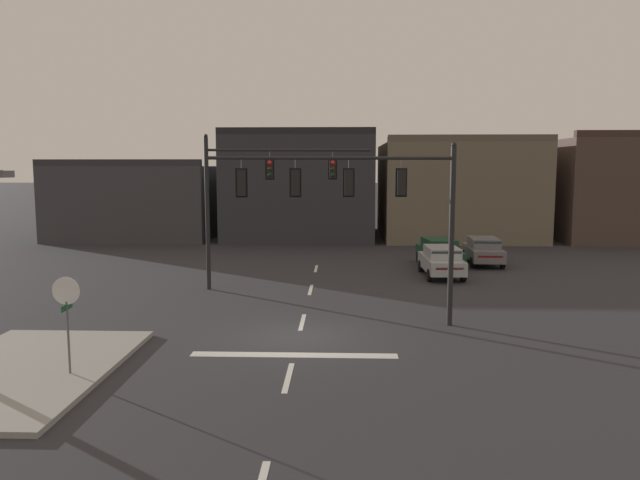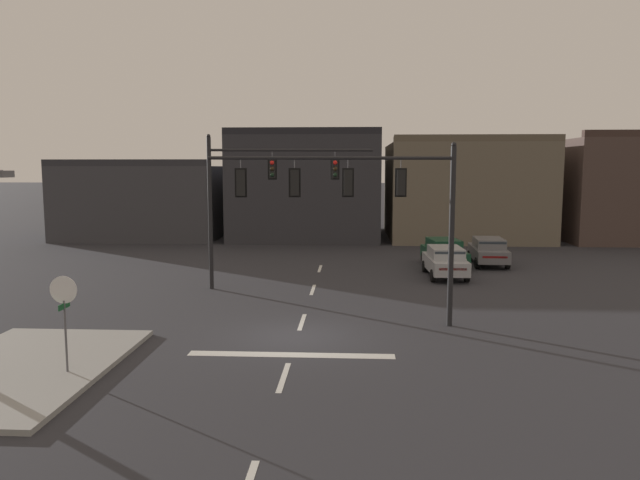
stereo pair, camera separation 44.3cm
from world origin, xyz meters
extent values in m
plane|color=#2B2B30|center=(0.00, 0.00, 0.00)|extent=(400.00, 400.00, 0.00)
cube|color=gray|center=(-7.51, -4.00, 0.07)|extent=(5.00, 8.00, 0.15)
cube|color=silver|center=(0.00, -2.00, 0.00)|extent=(6.40, 0.50, 0.01)
cube|color=silver|center=(0.00, -4.00, 0.00)|extent=(0.16, 2.40, 0.01)
cube|color=silver|center=(0.00, 2.00, 0.00)|extent=(0.16, 2.40, 0.01)
cube|color=silver|center=(0.00, 8.00, 0.00)|extent=(0.16, 2.40, 0.01)
cube|color=silver|center=(0.00, 14.00, 0.00)|extent=(0.16, 2.40, 0.01)
cylinder|color=black|center=(5.42, 1.77, 3.25)|extent=(0.20, 0.20, 6.51)
cylinder|color=black|center=(1.13, 1.31, 6.08)|extent=(8.59, 1.04, 0.12)
sphere|color=black|center=(5.42, 1.77, 6.56)|extent=(0.18, 0.18, 0.18)
cylinder|color=#56565B|center=(3.56, 1.57, 5.85)|extent=(0.03, 0.03, 0.35)
cube|color=black|center=(3.56, 1.57, 5.22)|extent=(0.32, 0.27, 0.90)
sphere|color=red|center=(3.54, 1.70, 5.50)|extent=(0.20, 0.20, 0.20)
sphere|color=#2D2314|center=(3.54, 1.70, 5.22)|extent=(0.20, 0.20, 0.20)
sphere|color=black|center=(3.54, 1.70, 4.94)|extent=(0.20, 0.20, 0.20)
cube|color=black|center=(3.56, 1.55, 5.22)|extent=(0.42, 0.07, 1.02)
cylinder|color=#56565B|center=(1.69, 1.37, 5.85)|extent=(0.03, 0.03, 0.35)
cube|color=black|center=(1.69, 1.37, 5.22)|extent=(0.32, 0.27, 0.90)
sphere|color=red|center=(1.68, 1.50, 5.50)|extent=(0.20, 0.20, 0.20)
sphere|color=#2D2314|center=(1.68, 1.50, 5.22)|extent=(0.20, 0.20, 0.20)
sphere|color=black|center=(1.68, 1.50, 4.94)|extent=(0.20, 0.20, 0.20)
cube|color=black|center=(1.69, 1.35, 5.22)|extent=(0.42, 0.07, 1.02)
cylinder|color=#56565B|center=(-0.17, 1.17, 5.85)|extent=(0.03, 0.03, 0.35)
cube|color=black|center=(-0.17, 1.17, 5.22)|extent=(0.32, 0.27, 0.90)
sphere|color=red|center=(-0.19, 1.30, 5.50)|extent=(0.20, 0.20, 0.20)
sphere|color=#2D2314|center=(-0.19, 1.30, 5.22)|extent=(0.20, 0.20, 0.20)
sphere|color=black|center=(-0.19, 1.30, 4.94)|extent=(0.20, 0.20, 0.20)
cube|color=black|center=(-0.17, 1.15, 5.22)|extent=(0.42, 0.07, 1.02)
cylinder|color=#56565B|center=(-2.04, 0.97, 5.85)|extent=(0.03, 0.03, 0.35)
cube|color=black|center=(-2.04, 0.97, 5.22)|extent=(0.32, 0.27, 0.90)
sphere|color=red|center=(-2.05, 1.10, 5.50)|extent=(0.20, 0.20, 0.20)
sphere|color=#2D2314|center=(-2.05, 1.10, 5.22)|extent=(0.20, 0.20, 0.20)
sphere|color=black|center=(-2.05, 1.10, 4.94)|extent=(0.20, 0.20, 0.20)
cube|color=black|center=(-2.04, 0.95, 5.22)|extent=(0.42, 0.07, 1.02)
cylinder|color=black|center=(-4.84, 7.98, 3.57)|extent=(0.20, 0.20, 7.14)
cylinder|color=black|center=(-1.03, 8.31, 6.55)|extent=(7.62, 0.77, 0.12)
sphere|color=black|center=(-4.84, 7.98, 7.19)|extent=(0.18, 0.18, 0.18)
cylinder|color=#56565B|center=(-1.91, 8.23, 6.31)|extent=(0.03, 0.03, 0.35)
cube|color=black|center=(-1.91, 8.23, 5.69)|extent=(0.32, 0.26, 0.90)
sphere|color=red|center=(-1.90, 8.10, 5.97)|extent=(0.20, 0.20, 0.20)
sphere|color=#2D2314|center=(-1.90, 8.10, 5.69)|extent=(0.20, 0.20, 0.20)
sphere|color=black|center=(-1.90, 8.10, 5.41)|extent=(0.20, 0.20, 0.20)
cube|color=black|center=(-1.91, 8.25, 5.69)|extent=(0.42, 0.07, 1.02)
cylinder|color=#56565B|center=(1.01, 8.48, 6.31)|extent=(0.03, 0.03, 0.35)
cube|color=black|center=(1.01, 8.48, 5.69)|extent=(0.32, 0.26, 0.90)
sphere|color=red|center=(1.03, 8.35, 5.97)|extent=(0.20, 0.20, 0.20)
sphere|color=#2D2314|center=(1.03, 8.35, 5.69)|extent=(0.20, 0.20, 0.20)
sphere|color=black|center=(1.03, 8.35, 5.41)|extent=(0.20, 0.20, 0.20)
cube|color=black|center=(1.01, 8.50, 5.69)|extent=(0.42, 0.07, 1.02)
cylinder|color=#56565B|center=(-5.98, -4.28, 1.07)|extent=(0.06, 0.06, 2.15)
cylinder|color=white|center=(-5.98, -4.28, 2.45)|extent=(0.76, 0.03, 0.76)
cylinder|color=#B21414|center=(-5.98, -4.27, 2.45)|extent=(0.68, 0.03, 0.68)
cube|color=#19592D|center=(-5.98, -4.28, 2.00)|extent=(0.02, 0.64, 0.16)
cube|color=#9EA0A5|center=(6.73, 11.76, 0.70)|extent=(1.93, 4.45, 0.70)
cube|color=#9EA0A5|center=(6.73, 11.61, 1.33)|extent=(1.67, 2.51, 0.56)
cube|color=#2D3842|center=(6.71, 12.37, 1.31)|extent=(1.53, 0.29, 0.47)
cube|color=#2D3842|center=(6.76, 10.44, 1.31)|extent=(1.53, 0.26, 0.46)
cylinder|color=black|center=(5.83, 13.18, 0.32)|extent=(0.24, 0.65, 0.64)
cylinder|color=black|center=(7.53, 13.23, 0.32)|extent=(0.24, 0.65, 0.64)
cylinder|color=black|center=(5.92, 10.28, 0.32)|extent=(0.24, 0.65, 0.64)
cylinder|color=black|center=(7.62, 10.33, 0.32)|extent=(0.24, 0.65, 0.64)
sphere|color=silver|center=(6.09, 13.92, 0.75)|extent=(0.16, 0.16, 0.16)
sphere|color=silver|center=(7.24, 13.95, 0.75)|extent=(0.16, 0.16, 0.16)
cube|color=maroon|center=(6.79, 9.58, 0.78)|extent=(1.37, 0.08, 0.12)
cube|color=slate|center=(9.87, 15.91, 0.70)|extent=(2.01, 4.48, 0.70)
cube|color=slate|center=(9.87, 15.76, 1.33)|extent=(1.71, 2.54, 0.56)
cube|color=#2D3842|center=(9.90, 16.52, 1.31)|extent=(1.53, 0.32, 0.47)
cube|color=#2D3842|center=(9.81, 14.59, 1.31)|extent=(1.53, 0.29, 0.46)
cylinder|color=black|center=(9.09, 17.40, 0.32)|extent=(0.25, 0.65, 0.64)
cylinder|color=black|center=(10.79, 17.32, 0.32)|extent=(0.25, 0.65, 0.64)
cylinder|color=black|center=(8.96, 14.50, 0.32)|extent=(0.25, 0.65, 0.64)
cylinder|color=black|center=(10.65, 14.42, 0.32)|extent=(0.25, 0.65, 0.64)
sphere|color=silver|center=(9.40, 18.11, 0.75)|extent=(0.16, 0.16, 0.16)
sphere|color=silver|center=(10.55, 18.06, 0.75)|extent=(0.16, 0.16, 0.16)
cube|color=maroon|center=(9.77, 13.73, 0.78)|extent=(1.37, 0.10, 0.12)
cube|color=#143D28|center=(7.17, 15.05, 0.70)|extent=(2.30, 4.58, 0.70)
cube|color=#143D28|center=(7.15, 15.20, 1.33)|extent=(1.88, 2.63, 0.56)
cube|color=#2D3842|center=(7.24, 14.44, 1.31)|extent=(1.54, 0.42, 0.47)
cube|color=#2D3842|center=(7.01, 16.36, 1.31)|extent=(1.53, 0.39, 0.46)
cylinder|color=black|center=(8.18, 13.71, 0.32)|extent=(0.29, 0.66, 0.64)
cylinder|color=black|center=(6.50, 13.51, 0.32)|extent=(0.29, 0.66, 0.64)
cylinder|color=black|center=(7.84, 16.59, 0.32)|extent=(0.29, 0.66, 0.64)
cylinder|color=black|center=(6.15, 16.39, 0.32)|extent=(0.29, 0.66, 0.64)
sphere|color=silver|center=(8.00, 12.95, 0.75)|extent=(0.16, 0.16, 0.16)
sphere|color=silver|center=(6.85, 12.82, 0.75)|extent=(0.16, 0.16, 0.16)
cube|color=maroon|center=(6.91, 17.21, 0.78)|extent=(1.36, 0.20, 0.12)
cube|color=slate|center=(-8.35, -2.83, 5.57)|extent=(0.36, 0.64, 0.20)
cube|color=#38383D|center=(-15.21, 30.15, 2.91)|extent=(12.51, 11.69, 5.83)
cube|color=#2B2B30|center=(-15.21, 24.61, 6.08)|extent=(12.51, 0.60, 0.50)
cube|color=#2D2D33|center=(-1.93, 30.72, 4.07)|extent=(11.67, 12.82, 8.13)
cube|color=black|center=(-1.93, 24.61, 8.38)|extent=(11.67, 0.60, 0.50)
cube|color=#665B4C|center=(10.83, 30.56, 3.79)|extent=(12.11, 12.52, 7.59)
cube|color=brown|center=(10.83, 24.61, 7.84)|extent=(12.11, 0.60, 0.50)
cube|color=#473833|center=(24.06, 28.32, 3.94)|extent=(11.72, 8.03, 7.88)
camera|label=1|loc=(1.46, -20.09, 5.78)|focal=34.01mm
camera|label=2|loc=(1.90, -20.06, 5.78)|focal=34.01mm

